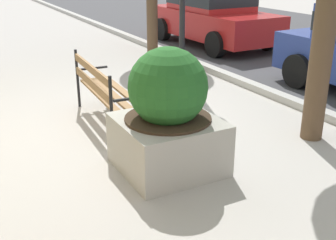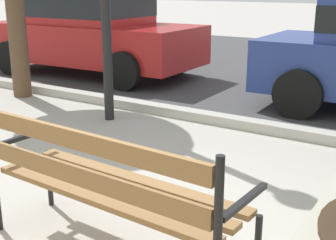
{
  "view_description": "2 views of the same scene",
  "coord_description": "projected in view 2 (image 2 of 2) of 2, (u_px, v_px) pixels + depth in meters",
  "views": [
    {
      "loc": [
        5.58,
        -2.1,
        2.32
      ],
      "look_at": [
        1.62,
        0.0,
        0.6
      ],
      "focal_mm": 45.63,
      "sensor_mm": 36.0,
      "label": 1
    },
    {
      "loc": [
        1.6,
        -2.1,
        1.68
      ],
      "look_at": [
        -0.12,
        0.56,
        0.75
      ],
      "focal_mm": 49.68,
      "sensor_mm": 36.0,
      "label": 2
    }
  ],
  "objects": [
    {
      "name": "parked_car_red",
      "position": [
        91.0,
        30.0,
        8.77
      ],
      "size": [
        4.15,
        2.02,
        1.56
      ],
      "color": "#B21E1E",
      "rests_on": "ground"
    },
    {
      "name": "park_bench",
      "position": [
        103.0,
        181.0,
        2.79
      ],
      "size": [
        1.82,
        0.62,
        0.95
      ],
      "color": "olive",
      "rests_on": "ground"
    },
    {
      "name": "curb_stone",
      "position": [
        287.0,
        131.0,
        5.32
      ],
      "size": [
        60.0,
        0.2,
        0.12
      ],
      "primitive_type": "cube",
      "color": "#B2AFA8",
      "rests_on": "ground"
    }
  ]
}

